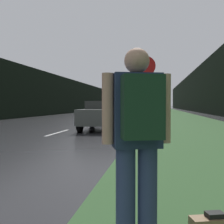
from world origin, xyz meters
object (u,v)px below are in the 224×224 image
Objects in this scene: hitchhiker_with_backpack at (138,135)px; car_passing_near at (103,115)px; car_passing_far at (132,110)px; delivery_truck at (130,103)px; stop_sign at (145,87)px; car_oncoming at (122,108)px.

car_passing_near is at bearing 85.61° from hitchhiker_with_backpack.
car_passing_far is 0.61× the size of delivery_truck.
stop_sign is at bearing 74.96° from hitchhiker_with_backpack.
car_passing_far is at bearing 78.25° from hitchhiker_with_backpack.
hitchhiker_with_backpack is 0.44× the size of car_oncoming.
hitchhiker_with_backpack is 66.10m from delivery_truck.
delivery_truck is (-5.78, 57.68, -0.23)m from stop_sign.
car_passing_near is at bearing -84.77° from car_oncoming.
hitchhiker_with_backpack is 0.23× the size of delivery_truck.
hitchhiker_with_backpack is 50.12m from car_oncoming.
stop_sign is 0.76× the size of car_oncoming.
car_oncoming reaches higher than car_passing_far.
delivery_truck reaches higher than stop_sign.
car_oncoming is at bearing -84.77° from car_passing_near.
car_passing_near is 54.34m from delivery_truck.
hitchhiker_with_backpack is 0.43× the size of car_passing_near.
stop_sign is 21.65m from car_passing_far.
delivery_truck is at bearing 90.00° from car_oncoming.
stop_sign is 42.05m from car_oncoming.
delivery_truck is (-3.50, 54.22, 0.95)m from car_passing_near.
car_passing_far is (-0.00, 18.02, -0.08)m from car_passing_near.
car_passing_near is at bearing 123.42° from stop_sign.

